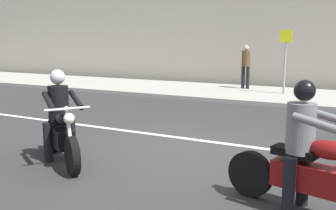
{
  "coord_description": "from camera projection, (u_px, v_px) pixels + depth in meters",
  "views": [
    {
      "loc": [
        3.19,
        -6.29,
        2.03
      ],
      "look_at": [
        0.14,
        -0.64,
        0.98
      ],
      "focal_mm": 41.39,
      "sensor_mm": 36.0,
      "label": 1
    }
  ],
  "objects": [
    {
      "name": "ground_plane",
      "position": [
        178.0,
        151.0,
        7.29
      ],
      "size": [
        80.0,
        80.0,
        0.0
      ],
      "primitive_type": "plane",
      "color": "#2B2B2B"
    },
    {
      "name": "sidewalk_slab",
      "position": [
        276.0,
        95.0,
        14.22
      ],
      "size": [
        40.0,
        4.4,
        0.14
      ],
      "primitive_type": "cube",
      "color": "#99968E",
      "rests_on": "ground_plane"
    },
    {
      "name": "lane_marking_stripe",
      "position": [
        186.0,
        138.0,
        8.19
      ],
      "size": [
        18.0,
        0.14,
        0.01
      ],
      "primitive_type": "cube",
      "color": "silver",
      "rests_on": "ground_plane"
    },
    {
      "name": "motorcycle_with_rider_gray",
      "position": [
        308.0,
        160.0,
        4.55
      ],
      "size": [
        2.11,
        0.83,
        1.6
      ],
      "color": "black",
      "rests_on": "ground_plane"
    },
    {
      "name": "motorcycle_with_rider_black_leather",
      "position": [
        61.0,
        125.0,
        6.51
      ],
      "size": [
        1.76,
        1.24,
        1.57
      ],
      "color": "black",
      "rests_on": "ground_plane"
    },
    {
      "name": "street_sign_post",
      "position": [
        285.0,
        54.0,
        13.98
      ],
      "size": [
        0.44,
        0.08,
        2.34
      ],
      "color": "gray",
      "rests_on": "sidewalk_slab"
    },
    {
      "name": "pedestrian_bystander",
      "position": [
        246.0,
        63.0,
        15.59
      ],
      "size": [
        0.34,
        0.34,
        1.74
      ],
      "color": "black",
      "rests_on": "sidewalk_slab"
    }
  ]
}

